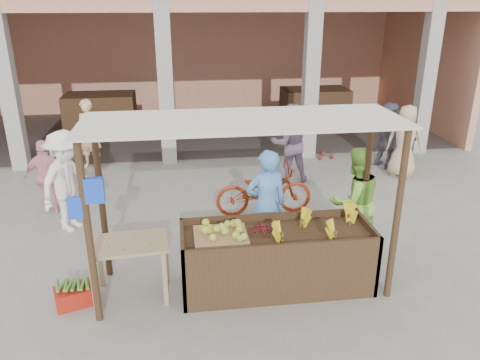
{
  "coord_description": "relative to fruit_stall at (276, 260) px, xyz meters",
  "views": [
    {
      "loc": [
        -0.75,
        -5.5,
        3.76
      ],
      "look_at": [
        0.16,
        1.2,
        1.15
      ],
      "focal_mm": 35.0,
      "sensor_mm": 36.0,
      "label": 1
    }
  ],
  "objects": [
    {
      "name": "ground",
      "position": [
        -0.5,
        0.0,
        -0.4
      ],
      "size": [
        60.0,
        60.0,
        0.0
      ],
      "primitive_type": "plane",
      "color": "gray",
      "rests_on": "ground"
    },
    {
      "name": "market_building",
      "position": [
        -0.45,
        8.93,
        2.3
      ],
      "size": [
        14.4,
        6.4,
        4.2
      ],
      "color": "tan",
      "rests_on": "ground"
    },
    {
      "name": "fruit_stall",
      "position": [
        0.0,
        0.0,
        0.0
      ],
      "size": [
        2.6,
        0.95,
        0.8
      ],
      "primitive_type": "cube",
      "color": "#46321C",
      "rests_on": "ground"
    },
    {
      "name": "stall_awning",
      "position": [
        -0.51,
        0.06,
        1.58
      ],
      "size": [
        4.09,
        1.35,
        2.39
      ],
      "color": "#46321C",
      "rests_on": "ground"
    },
    {
      "name": "banana_heap",
      "position": [
        0.51,
        0.01,
        0.51
      ],
      "size": [
        1.22,
        0.66,
        0.22
      ],
      "primitive_type": null,
      "color": "yellow",
      "rests_on": "fruit_stall"
    },
    {
      "name": "melon_tray",
      "position": [
        -0.77,
        0.0,
        0.49
      ],
      "size": [
        0.71,
        0.61,
        0.19
      ],
      "color": "#A57C55",
      "rests_on": "fruit_stall"
    },
    {
      "name": "berry_heap",
      "position": [
        -0.19,
        0.06,
        0.46
      ],
      "size": [
        0.39,
        0.32,
        0.13
      ],
      "primitive_type": "ellipsoid",
      "color": "maroon",
      "rests_on": "fruit_stall"
    },
    {
      "name": "side_table",
      "position": [
        -1.96,
        0.03,
        0.27
      ],
      "size": [
        1.05,
        0.74,
        0.81
      ],
      "rotation": [
        0.0,
        0.0,
        0.08
      ],
      "color": "tan",
      "rests_on": "ground"
    },
    {
      "name": "papaya_pile",
      "position": [
        -1.96,
        0.03,
        0.51
      ],
      "size": [
        0.69,
        0.39,
        0.2
      ],
      "primitive_type": null,
      "color": "#457F29",
      "rests_on": "side_table"
    },
    {
      "name": "red_crate",
      "position": [
        -2.72,
        -0.07,
        -0.28
      ],
      "size": [
        0.55,
        0.47,
        0.24
      ],
      "primitive_type": "cube",
      "rotation": [
        0.0,
        0.0,
        0.34
      ],
      "color": "#B22013",
      "rests_on": "ground"
    },
    {
      "name": "plantain_bundle",
      "position": [
        -2.72,
        -0.07,
        -0.12
      ],
      "size": [
        0.35,
        0.25,
        0.07
      ],
      "primitive_type": null,
      "color": "#4E8C32",
      "rests_on": "red_crate"
    },
    {
      "name": "produce_sacks",
      "position": [
        2.4,
        5.38,
        -0.12
      ],
      "size": [
        0.73,
        0.69,
        0.56
      ],
      "color": "maroon",
      "rests_on": "ground"
    },
    {
      "name": "vendor_blue",
      "position": [
        0.0,
        0.81,
        0.53
      ],
      "size": [
        0.76,
        0.6,
        1.86
      ],
      "primitive_type": "imported",
      "rotation": [
        0.0,
        0.0,
        3.28
      ],
      "color": "#5A9EEA",
      "rests_on": "ground"
    },
    {
      "name": "vendor_green",
      "position": [
        1.38,
        0.78,
        0.51
      ],
      "size": [
        0.96,
        0.68,
        1.83
      ],
      "primitive_type": "imported",
      "rotation": [
        0.0,
        0.0,
        3.35
      ],
      "color": "#85C841",
      "rests_on": "ground"
    },
    {
      "name": "motorcycle",
      "position": [
        0.26,
        2.35,
        0.09
      ],
      "size": [
        0.69,
        1.89,
        0.98
      ],
      "primitive_type": "imported",
      "rotation": [
        0.0,
        0.0,
        1.6
      ],
      "color": "maroon",
      "rests_on": "ground"
    },
    {
      "name": "shopper_a",
      "position": [
        -3.17,
        2.2,
        0.56
      ],
      "size": [
        1.16,
        1.37,
        1.91
      ],
      "primitive_type": "imported",
      "rotation": [
        0.0,
        0.0,
        1.03
      ],
      "color": "white",
      "rests_on": "ground"
    },
    {
      "name": "shopper_b",
      "position": [
        -3.7,
        2.98,
        0.35
      ],
      "size": [
        0.91,
        0.52,
        1.5
      ],
      "primitive_type": "imported",
      "rotation": [
        0.0,
        0.0,
        3.08
      ],
      "color": "pink",
      "rests_on": "ground"
    },
    {
      "name": "shopper_c",
      "position": [
        3.74,
        3.93,
        0.5
      ],
      "size": [
        1.04,
        0.96,
        1.81
      ],
      "primitive_type": "imported",
      "rotation": [
        0.0,
        0.0,
        2.55
      ],
      "color": "tan",
      "rests_on": "ground"
    },
    {
      "name": "shopper_d",
      "position": [
        3.63,
        4.57,
        0.43
      ],
      "size": [
        1.06,
        1.65,
        1.66
      ],
      "primitive_type": "imported",
      "rotation": [
        0.0,
        0.0,
        1.87
      ],
      "color": "#535361",
      "rests_on": "ground"
    },
    {
      "name": "shopper_e",
      "position": [
        -3.33,
        5.45,
        0.46
      ],
      "size": [
        0.76,
        0.66,
        1.71
      ],
      "primitive_type": "imported",
      "rotation": [
        0.0,
        0.0,
        -0.33
      ],
      "color": "#F4C884",
      "rests_on": "ground"
    },
    {
      "name": "shopper_f",
      "position": [
        1.13,
        3.98,
        0.54
      ],
      "size": [
        0.93,
        0.54,
        1.89
      ],
      "primitive_type": "imported",
      "rotation": [
        0.0,
        0.0,
        3.15
      ],
      "color": "gray",
      "rests_on": "ground"
    }
  ]
}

